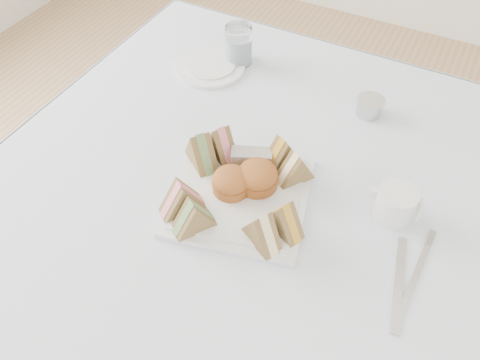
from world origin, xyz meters
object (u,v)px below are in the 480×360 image
at_px(serving_plate, 240,195).
at_px(water_glass, 239,45).
at_px(table, 251,275).
at_px(creamer_jug, 395,204).

relative_size(serving_plate, water_glass, 2.61).
bearing_deg(table, serving_plate, -92.35).
bearing_deg(water_glass, serving_plate, -62.09).
xyz_separation_m(serving_plate, creamer_jug, (0.26, 0.09, 0.02)).
xyz_separation_m(table, serving_plate, (-0.00, -0.05, 0.38)).
relative_size(table, water_glass, 9.50).
relative_size(water_glass, creamer_jug, 1.35).
bearing_deg(creamer_jug, table, -175.82).
height_order(table, serving_plate, serving_plate).
xyz_separation_m(table, water_glass, (-0.20, 0.33, 0.42)).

